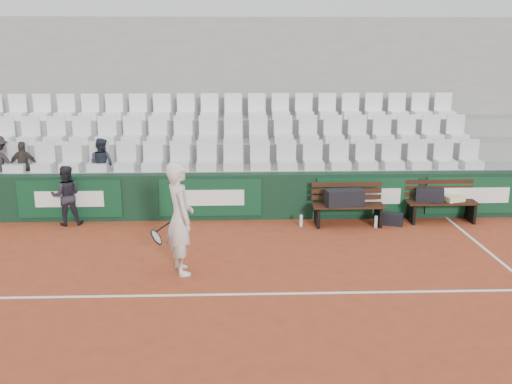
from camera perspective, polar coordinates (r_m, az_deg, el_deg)
name	(u,v)px	position (r m, az deg, el deg)	size (l,w,h in m)	color
ground	(214,295)	(8.86, -4.26, -10.22)	(80.00, 80.00, 0.00)	#9D4023
court_baseline	(214,295)	(8.86, -4.26, -10.20)	(18.00, 0.06, 0.01)	white
back_barrier	(223,196)	(12.46, -3.32, -0.43)	(18.00, 0.34, 1.00)	black
grandstand_tier_front	(221,189)	(13.07, -3.56, 0.28)	(18.00, 0.95, 1.00)	gray
grandstand_tier_mid	(221,171)	(13.95, -3.48, 2.13)	(18.00, 0.95, 1.45)	gray
grandstand_tier_back	(222,155)	(14.83, -3.41, 3.76)	(18.00, 0.95, 1.90)	gray
grandstand_rear_wall	(222,104)	(15.28, -3.43, 8.80)	(18.00, 0.30, 4.40)	gray
seat_row_front	(220,156)	(12.73, -3.64, 3.64)	(11.90, 0.44, 0.63)	silver
seat_row_mid	(221,130)	(13.59, -3.56, 6.26)	(11.90, 0.44, 0.63)	silver
seat_row_back	(221,106)	(14.48, -3.50, 8.55)	(11.90, 0.44, 0.63)	white
bench_left	(348,215)	(12.19, 9.16, -2.28)	(1.50, 0.56, 0.45)	#361A10
bench_right	(441,211)	(12.92, 18.00, -1.86)	(1.50, 0.56, 0.45)	black
sports_bag_left	(344,198)	(12.02, 8.82, -0.56)	(0.78, 0.33, 0.33)	black
sports_bag_right	(430,195)	(12.77, 16.99, -0.29)	(0.57, 0.27, 0.27)	black
towel	(454,199)	(12.95, 19.15, -0.62)	(0.40, 0.29, 0.11)	beige
sports_bag_ground	(393,219)	(12.44, 13.54, -2.64)	(0.41, 0.25, 0.25)	black
water_bottle_near	(301,221)	(12.02, 4.53, -2.87)	(0.07, 0.07, 0.25)	silver
water_bottle_far	(376,222)	(12.17, 11.90, -2.92)	(0.07, 0.07, 0.25)	silver
tennis_player	(180,218)	(9.44, -7.62, -2.61)	(0.82, 0.80, 1.89)	silver
ball_kid	(66,196)	(12.60, -18.44, -0.34)	(0.62, 0.48, 1.28)	black
spectator_b	(22,146)	(13.57, -22.37, 4.27)	(0.64, 0.27, 1.10)	#312C27
spectator_c	(100,144)	(13.07, -15.30, 4.65)	(0.57, 0.44, 1.17)	#202631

